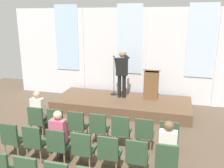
{
  "coord_description": "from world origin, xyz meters",
  "views": [
    {
      "loc": [
        1.93,
        -3.9,
        3.39
      ],
      "look_at": [
        -0.02,
        3.25,
        1.35
      ],
      "focal_mm": 39.19,
      "sensor_mm": 36.0,
      "label": 1
    }
  ],
  "objects_px": {
    "chair_r1_c5": "(137,156)",
    "chair_r0_c6": "(169,135)",
    "audience_r1_c2": "(59,134)",
    "chair_r0_c1": "(57,122)",
    "mic_stand": "(114,86)",
    "chair_r1_c2": "(58,144)",
    "chair_r1_c0": "(13,138)",
    "chair_r0_c5": "(144,132)",
    "chair_r0_c4": "(121,129)",
    "chair_r0_c0": "(38,119)",
    "audience_r1_c6": "(167,148)",
    "lectern": "(151,84)",
    "chair_r0_c2": "(78,124)",
    "chair_r1_c6": "(167,160)",
    "chair_r0_c3": "(99,127)",
    "chair_r1_c4": "(109,152)",
    "chair_r2_c1": "(3,168)",
    "chair_r1_c1": "(35,141)",
    "speaker": "(122,71)",
    "chair_r1_c3": "(83,148)",
    "audience_r0_c0": "(39,111)"
  },
  "relations": [
    {
      "from": "chair_r0_c4",
      "to": "chair_r0_c6",
      "type": "relative_size",
      "value": 1.0
    },
    {
      "from": "chair_r0_c0",
      "to": "chair_r0_c5",
      "type": "bearing_deg",
      "value": 0.0
    },
    {
      "from": "audience_r1_c2",
      "to": "chair_r0_c1",
      "type": "bearing_deg",
      "value": 120.26
    },
    {
      "from": "chair_r0_c3",
      "to": "chair_r1_c5",
      "type": "relative_size",
      "value": 1.0
    },
    {
      "from": "chair_r0_c5",
      "to": "chair_r0_c6",
      "type": "height_order",
      "value": "same"
    },
    {
      "from": "chair_r1_c0",
      "to": "chair_r1_c2",
      "type": "xyz_separation_m",
      "value": [
        1.23,
        0.0,
        0.0
      ]
    },
    {
      "from": "mic_stand",
      "to": "chair_r0_c5",
      "type": "distance_m",
      "value": 3.67
    },
    {
      "from": "chair_r0_c4",
      "to": "chair_r1_c1",
      "type": "bearing_deg",
      "value": -148.42
    },
    {
      "from": "mic_stand",
      "to": "chair_r1_c3",
      "type": "relative_size",
      "value": 1.65
    },
    {
      "from": "chair_r0_c6",
      "to": "chair_r2_c1",
      "type": "height_order",
      "value": "same"
    },
    {
      "from": "speaker",
      "to": "chair_r0_c1",
      "type": "bearing_deg",
      "value": -111.21
    },
    {
      "from": "chair_r0_c6",
      "to": "chair_r1_c2",
      "type": "bearing_deg",
      "value": -155.25
    },
    {
      "from": "chair_r1_c5",
      "to": "chair_r0_c6",
      "type": "bearing_deg",
      "value": 61.53
    },
    {
      "from": "chair_r0_c1",
      "to": "chair_r1_c4",
      "type": "distance_m",
      "value": 2.17
    },
    {
      "from": "chair_r0_c4",
      "to": "audience_r1_c6",
      "type": "relative_size",
      "value": 0.68
    },
    {
      "from": "chair_r1_c2",
      "to": "chair_r0_c4",
      "type": "bearing_deg",
      "value": 42.68
    },
    {
      "from": "chair_r0_c4",
      "to": "chair_r0_c0",
      "type": "bearing_deg",
      "value": 180.0
    },
    {
      "from": "chair_r0_c1",
      "to": "chair_r1_c3",
      "type": "relative_size",
      "value": 1.0
    },
    {
      "from": "chair_r0_c0",
      "to": "chair_r1_c6",
      "type": "relative_size",
      "value": 1.0
    },
    {
      "from": "chair_r1_c2",
      "to": "chair_r1_c5",
      "type": "distance_m",
      "value": 1.85
    },
    {
      "from": "chair_r1_c0",
      "to": "audience_r1_c2",
      "type": "distance_m",
      "value": 1.25
    },
    {
      "from": "lectern",
      "to": "chair_r1_c6",
      "type": "bearing_deg",
      "value": -79.18
    },
    {
      "from": "mic_stand",
      "to": "audience_r1_c6",
      "type": "bearing_deg",
      "value": -62.06
    },
    {
      "from": "chair_r1_c0",
      "to": "audience_r0_c0",
      "type": "bearing_deg",
      "value": 90.0
    },
    {
      "from": "chair_r1_c3",
      "to": "chair_r2_c1",
      "type": "bearing_deg",
      "value": -137.32
    },
    {
      "from": "lectern",
      "to": "chair_r0_c2",
      "type": "xyz_separation_m",
      "value": [
        -1.65,
        -3.12,
        -0.42
      ]
    },
    {
      "from": "chair_r0_c1",
      "to": "mic_stand",
      "type": "bearing_deg",
      "value": 76.36
    },
    {
      "from": "chair_r0_c6",
      "to": "audience_r1_c2",
      "type": "xyz_separation_m",
      "value": [
        -2.46,
        -1.06,
        0.21
      ]
    },
    {
      "from": "chair_r1_c0",
      "to": "chair_r1_c6",
      "type": "relative_size",
      "value": 1.0
    },
    {
      "from": "chair_r0_c6",
      "to": "chair_r1_c2",
      "type": "xyz_separation_m",
      "value": [
        -2.46,
        -1.14,
        0.0
      ]
    },
    {
      "from": "chair_r1_c3",
      "to": "chair_r1_c5",
      "type": "relative_size",
      "value": 1.0
    },
    {
      "from": "chair_r1_c4",
      "to": "chair_r1_c6",
      "type": "xyz_separation_m",
      "value": [
        1.23,
        0.0,
        0.0
      ]
    },
    {
      "from": "mic_stand",
      "to": "audience_r0_c0",
      "type": "relative_size",
      "value": 1.13
    },
    {
      "from": "audience_r1_c6",
      "to": "chair_r2_c1",
      "type": "distance_m",
      "value": 3.32
    },
    {
      "from": "chair_r1_c3",
      "to": "chair_r2_c1",
      "type": "relative_size",
      "value": 1.0
    },
    {
      "from": "chair_r1_c1",
      "to": "chair_r1_c6",
      "type": "distance_m",
      "value": 3.08
    },
    {
      "from": "chair_r0_c2",
      "to": "mic_stand",
      "type": "bearing_deg",
      "value": 86.93
    },
    {
      "from": "chair_r0_c0",
      "to": "chair_r1_c0",
      "type": "height_order",
      "value": "same"
    },
    {
      "from": "chair_r0_c3",
      "to": "chair_r1_c2",
      "type": "height_order",
      "value": "same"
    },
    {
      "from": "chair_r1_c0",
      "to": "chair_r0_c5",
      "type": "bearing_deg",
      "value": 20.25
    },
    {
      "from": "chair_r1_c2",
      "to": "audience_r1_c6",
      "type": "relative_size",
      "value": 0.68
    },
    {
      "from": "speaker",
      "to": "chair_r0_c0",
      "type": "bearing_deg",
      "value": -120.67
    },
    {
      "from": "mic_stand",
      "to": "chair_r0_c6",
      "type": "bearing_deg",
      "value": -54.91
    },
    {
      "from": "chair_r0_c6",
      "to": "chair_r1_c1",
      "type": "height_order",
      "value": "same"
    },
    {
      "from": "audience_r0_c0",
      "to": "mic_stand",
      "type": "bearing_deg",
      "value": 66.14
    },
    {
      "from": "chair_r2_c1",
      "to": "chair_r1_c1",
      "type": "bearing_deg",
      "value": 90.0
    },
    {
      "from": "chair_r0_c1",
      "to": "audience_r0_c0",
      "type": "bearing_deg",
      "value": 172.74
    },
    {
      "from": "lectern",
      "to": "chair_r2_c1",
      "type": "relative_size",
      "value": 1.23
    },
    {
      "from": "chair_r1_c5",
      "to": "lectern",
      "type": "bearing_deg",
      "value": 92.66
    },
    {
      "from": "chair_r0_c2",
      "to": "chair_r0_c4",
      "type": "bearing_deg",
      "value": 0.0
    }
  ]
}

